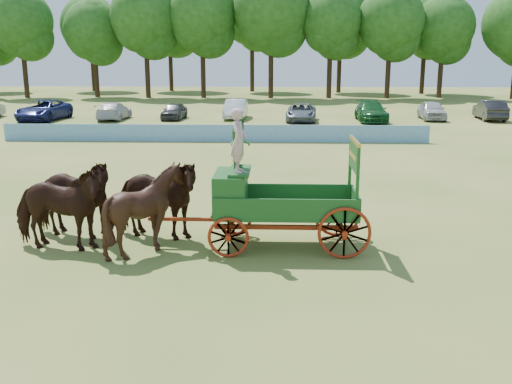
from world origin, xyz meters
name	(u,v)px	position (x,y,z in m)	size (l,w,h in m)	color
ground	(182,230)	(0.00, 0.00, 0.00)	(160.00, 160.00, 0.00)	#9C8846
horse_lead_left	(58,209)	(-2.98, -1.96, 1.17)	(1.26, 2.77, 2.34)	#33140E
horse_lead_right	(72,199)	(-2.98, -0.86, 1.17)	(1.26, 2.77, 2.34)	#33140E
horse_wheel_left	(147,209)	(-0.58, -1.96, 1.17)	(1.89, 2.13, 2.34)	#33140E
horse_wheel_right	(155,199)	(-0.58, -0.86, 1.17)	(1.26, 2.77, 2.34)	#33140E
farm_dray	(259,190)	(2.39, -1.40, 1.61)	(6.00, 2.00, 3.83)	#9F2E0F
sponsor_banner	(214,133)	(-1.00, 18.00, 0.53)	(26.00, 0.08, 1.05)	#206AB1
parked_cars	(280,111)	(3.02, 30.18, 0.77)	(58.09, 7.45, 1.63)	silver
treeline	(229,21)	(-3.54, 59.48, 9.42)	(91.07, 23.76, 15.42)	#382314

